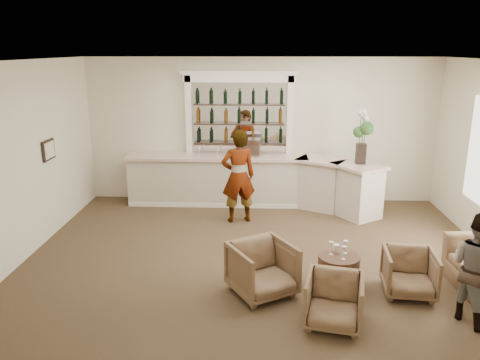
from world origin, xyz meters
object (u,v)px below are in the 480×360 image
Objects in this scene: guest at (477,268)px; armchair_center at (334,301)px; bar_counter at (253,181)px; armchair_right at (409,273)px; cocktail_table at (338,271)px; espresso_machine at (251,148)px; armchair_left at (262,269)px; flower_vase at (362,134)px; sommelier at (238,176)px.

guest reaches higher than armchair_center.
bar_counter reaches higher than armchair_right.
bar_counter is 3.79× the size of guest.
armchair_right is at bearing -10.48° from cocktail_table.
armchair_right is at bearing -59.10° from bar_counter.
espresso_machine is at bearing 110.37° from cocktail_table.
armchair_center is 1.47m from armchair_right.
flower_vase is (2.06, 3.48, 1.39)m from armchair_left.
cocktail_table is 1.18m from armchair_left.
flower_vase is at bearing 74.16° from cocktail_table.
cocktail_table is 0.55× the size of flower_vase.
armchair_right is (2.14, 0.08, -0.05)m from armchair_left.
armchair_left is 1.15× the size of armchair_center.
flower_vase is at bearing -12.69° from bar_counter.
sommelier reaches higher than bar_counter.
armchair_left is at bearing -79.71° from espresso_machine.
cocktail_table is 3.25m from sommelier.
armchair_center is 4.62m from flower_vase.
flower_vase reaches higher than cocktail_table.
flower_vase reaches higher than armchair_center.
sommelier is 4.31× the size of espresso_machine.
guest is 1.76× the size of armchair_left.
guest is at bearing 116.20° from sommelier.
espresso_machine is at bearing 132.32° from bar_counter.
armchair_left is 4.18m from espresso_machine.
armchair_right is (2.34, -3.91, -0.24)m from bar_counter.
guest reaches higher than armchair_right.
armchair_center is at bearing -76.66° from bar_counter.
sommelier is at bearing -95.21° from espresso_machine.
bar_counter is 5.04× the size of flower_vase.
armchair_center is at bearing 94.38° from sommelier.
cocktail_table is at bearing -105.84° from flower_vase.
flower_vase reaches higher than espresso_machine.
armchair_right is (2.63, -2.90, -0.63)m from sommelier.
armchair_center is at bearing -139.74° from armchair_right.
guest is 3.37× the size of espresso_machine.
armchair_left is at bearing 152.96° from armchair_center.
guest reaches higher than bar_counter.
bar_counter is at bearing 126.51° from armchair_right.
guest is at bearing -56.92° from bar_counter.
guest is 1.33× the size of flower_vase.
cocktail_table is 0.41× the size of guest.
guest is 1.00m from armchair_right.
bar_counter is at bearing 8.00° from guest.
flower_vase is (2.26, -0.51, 1.20)m from bar_counter.
sommelier reaches higher than guest.
armchair_left reaches higher than cocktail_table.
flower_vase is at bearing 28.79° from armchair_left.
bar_counter reaches higher than armchair_left.
armchair_center is (1.13, -4.75, -0.24)m from bar_counter.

